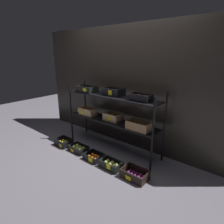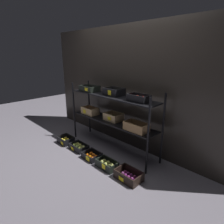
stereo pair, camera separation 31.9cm
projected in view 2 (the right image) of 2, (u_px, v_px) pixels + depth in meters
name	position (u px, v px, depth m)	size (l,w,h in m)	color
ground_plane	(112.00, 148.00, 3.52)	(10.00, 10.00, 0.00)	slate
storefront_wall	(127.00, 88.00, 3.46)	(4.22, 0.12, 2.19)	#2D2823
display_rack	(111.00, 109.00, 3.29)	(1.94, 0.43, 1.16)	black
crate_ground_lemon	(66.00, 140.00, 3.71)	(0.31, 0.25, 0.13)	black
crate_ground_pear	(79.00, 147.00, 3.46)	(0.35, 0.23, 0.10)	black
crate_ground_tangerine	(92.00, 156.00, 3.17)	(0.30, 0.25, 0.10)	black
crate_ground_right_pear	(107.00, 165.00, 2.90)	(0.34, 0.21, 0.12)	black
crate_ground_plum	(129.00, 176.00, 2.63)	(0.37, 0.26, 0.13)	black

